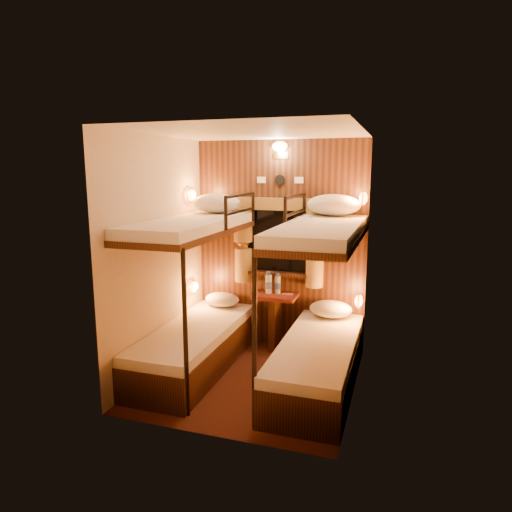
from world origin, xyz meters
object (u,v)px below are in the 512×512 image
(table, at_px, (275,314))
(bottle_left, at_px, (269,284))
(bottle_right, at_px, (278,285))
(bunk_left, at_px, (195,317))
(bunk_right, at_px, (318,330))

(table, distance_m, bottle_left, 0.36)
(bottle_left, height_order, bottle_right, bottle_left)
(bunk_left, height_order, bunk_right, same)
(table, bearing_deg, bottle_left, 162.86)
(bunk_right, relative_size, bottle_left, 7.25)
(bottle_right, bearing_deg, bottle_left, -166.64)
(bunk_left, bearing_deg, bunk_right, 0.00)
(bottle_left, distance_m, bottle_right, 0.10)
(bunk_right, distance_m, bottle_left, 1.11)
(bunk_left, height_order, bottle_right, bunk_left)
(table, relative_size, bottle_right, 2.67)
(bunk_right, height_order, bottle_right, bunk_right)
(bunk_left, distance_m, bunk_right, 1.30)
(bottle_right, bearing_deg, bunk_left, -128.59)
(bunk_right, relative_size, table, 2.90)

